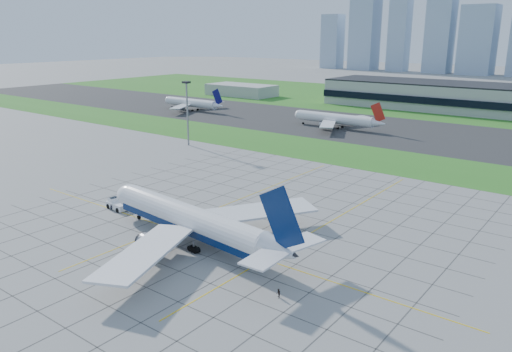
{
  "coord_description": "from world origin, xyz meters",
  "views": [
    {
      "loc": [
        71.89,
        -75.44,
        43.32
      ],
      "look_at": [
        -5.58,
        25.82,
        7.0
      ],
      "focal_mm": 35.0,
      "sensor_mm": 36.0,
      "label": 1
    }
  ],
  "objects_px": {
    "airliner": "(191,220)",
    "distant_jet_0": "(192,103)",
    "light_mast": "(187,105)",
    "crew_near": "(111,207)",
    "pushback_tug": "(117,204)",
    "crew_far": "(278,293)",
    "distant_jet_1": "(335,119)"
  },
  "relations": [
    {
      "from": "distant_jet_0",
      "to": "distant_jet_1",
      "type": "bearing_deg",
      "value": 0.33
    },
    {
      "from": "airliner",
      "to": "distant_jet_1",
      "type": "bearing_deg",
      "value": 112.41
    },
    {
      "from": "pushback_tug",
      "to": "distant_jet_0",
      "type": "xyz_separation_m",
      "value": [
        -106.4,
        135.63,
        3.28
      ]
    },
    {
      "from": "pushback_tug",
      "to": "distant_jet_0",
      "type": "distance_m",
      "value": 172.41
    },
    {
      "from": "light_mast",
      "to": "crew_near",
      "type": "bearing_deg",
      "value": -59.61
    },
    {
      "from": "airliner",
      "to": "pushback_tug",
      "type": "distance_m",
      "value": 30.66
    },
    {
      "from": "airliner",
      "to": "pushback_tug",
      "type": "xyz_separation_m",
      "value": [
        -30.22,
        3.63,
        -3.74
      ]
    },
    {
      "from": "distant_jet_1",
      "to": "light_mast",
      "type": "bearing_deg",
      "value": -112.06
    },
    {
      "from": "light_mast",
      "to": "distant_jet_0",
      "type": "xyz_separation_m",
      "value": [
        -66.55,
        69.74,
        -11.69
      ]
    },
    {
      "from": "light_mast",
      "to": "distant_jet_0",
      "type": "relative_size",
      "value": 0.59
    },
    {
      "from": "distant_jet_0",
      "to": "airliner",
      "type": "bearing_deg",
      "value": -45.55
    },
    {
      "from": "light_mast",
      "to": "distant_jet_0",
      "type": "height_order",
      "value": "light_mast"
    },
    {
      "from": "pushback_tug",
      "to": "crew_far",
      "type": "height_order",
      "value": "pushback_tug"
    },
    {
      "from": "pushback_tug",
      "to": "crew_far",
      "type": "relative_size",
      "value": 5.87
    },
    {
      "from": "pushback_tug",
      "to": "crew_far",
      "type": "distance_m",
      "value": 60.03
    },
    {
      "from": "airliner",
      "to": "crew_far",
      "type": "height_order",
      "value": "airliner"
    },
    {
      "from": "distant_jet_0",
      "to": "crew_near",
      "type": "bearing_deg",
      "value": -52.29
    },
    {
      "from": "crew_near",
      "to": "crew_far",
      "type": "distance_m",
      "value": 59.89
    },
    {
      "from": "pushback_tug",
      "to": "crew_near",
      "type": "bearing_deg",
      "value": -90.1
    },
    {
      "from": "crew_far",
      "to": "light_mast",
      "type": "bearing_deg",
      "value": -170.97
    },
    {
      "from": "airliner",
      "to": "distant_jet_0",
      "type": "relative_size",
      "value": 1.34
    },
    {
      "from": "crew_near",
      "to": "distant_jet_0",
      "type": "height_order",
      "value": "distant_jet_0"
    },
    {
      "from": "pushback_tug",
      "to": "distant_jet_0",
      "type": "bearing_deg",
      "value": 133.95
    },
    {
      "from": "light_mast",
      "to": "crew_far",
      "type": "relative_size",
      "value": 15.25
    },
    {
      "from": "crew_near",
      "to": "distant_jet_0",
      "type": "distance_m",
      "value": 173.68
    },
    {
      "from": "light_mast",
      "to": "crew_far",
      "type": "xyz_separation_m",
      "value": [
        98.7,
        -77.71,
        -15.34
      ]
    },
    {
      "from": "airliner",
      "to": "crew_near",
      "type": "relative_size",
      "value": 36.27
    },
    {
      "from": "light_mast",
      "to": "crew_near",
      "type": "height_order",
      "value": "light_mast"
    },
    {
      "from": "crew_far",
      "to": "distant_jet_0",
      "type": "distance_m",
      "value": 221.5
    },
    {
      "from": "pushback_tug",
      "to": "crew_near",
      "type": "distance_m",
      "value": 1.8
    },
    {
      "from": "pushback_tug",
      "to": "crew_far",
      "type": "xyz_separation_m",
      "value": [
        58.85,
        -11.82,
        -0.37
      ]
    },
    {
      "from": "pushback_tug",
      "to": "crew_near",
      "type": "xyz_separation_m",
      "value": [
        -0.18,
        -1.74,
        -0.41
      ]
    }
  ]
}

